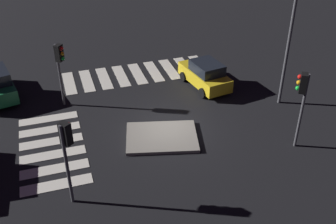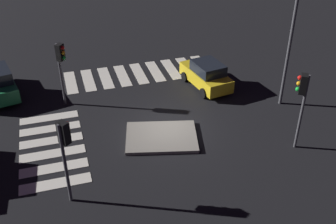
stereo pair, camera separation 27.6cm
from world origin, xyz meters
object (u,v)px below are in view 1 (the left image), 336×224
(car_yellow, at_px, (205,75))
(traffic_light_west, at_px, (302,93))
(street_lamp, at_px, (292,23))
(traffic_light_east, at_px, (60,60))
(traffic_light_north, at_px, (66,144))
(traffic_island, at_px, (162,137))

(car_yellow, xyz_separation_m, traffic_light_west, (-1.88, 7.25, 2.24))
(street_lamp, bearing_deg, car_yellow, -42.70)
(traffic_light_east, xyz_separation_m, traffic_light_north, (0.43, 8.16, 0.06))
(traffic_light_east, height_order, traffic_light_west, traffic_light_west)
(car_yellow, height_order, street_lamp, street_lamp)
(traffic_light_west, distance_m, street_lamp, 4.72)
(traffic_island, height_order, traffic_light_west, traffic_light_west)
(car_yellow, height_order, traffic_light_north, traffic_light_north)
(traffic_light_west, bearing_deg, traffic_light_north, 34.92)
(traffic_island, relative_size, traffic_light_east, 1.10)
(traffic_light_west, bearing_deg, street_lamp, -80.23)
(traffic_island, bearing_deg, car_yellow, -132.65)
(traffic_light_north, bearing_deg, traffic_island, -3.34)
(traffic_light_east, relative_size, traffic_light_west, 0.94)
(car_yellow, bearing_deg, traffic_light_east, 78.54)
(traffic_light_east, distance_m, street_lamp, 12.91)
(traffic_island, relative_size, car_yellow, 1.01)
(traffic_island, xyz_separation_m, car_yellow, (-4.30, -4.67, 0.77))
(car_yellow, relative_size, traffic_light_west, 1.03)
(traffic_island, bearing_deg, traffic_light_north, 33.05)
(traffic_light_west, relative_size, street_lamp, 0.56)
(traffic_island, xyz_separation_m, street_lamp, (-7.81, -1.42, 4.89))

